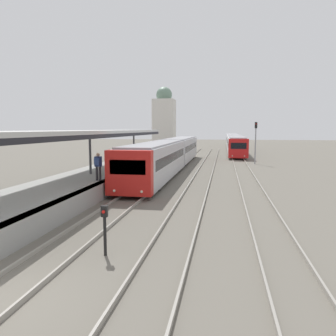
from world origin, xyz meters
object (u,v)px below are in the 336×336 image
Objects in this scene: person_on_platform at (98,164)px; train_near at (171,153)px; train_far at (234,141)px; signal_post_near at (105,225)px; signal_mast_far at (256,138)px.

train_near is (2.09, 14.33, -0.31)m from person_on_platform.
train_far reaches higher than person_on_platform.
person_on_platform is 14.48m from train_near.
signal_post_near is at bearing -86.05° from train_near.
person_on_platform is 0.04× the size of train_far.
signal_mast_far reaches higher than person_on_platform.
signal_mast_far reaches higher than signal_post_near.
train_far is at bearing 93.65° from signal_mast_far.
person_on_platform is 9.51m from signal_post_near.
train_far is at bearing 84.34° from signal_post_near.
train_far is 56.60m from signal_post_near.
train_far is 9.33× the size of signal_mast_far.
person_on_platform is 0.34× the size of signal_mast_far.
signal_post_near is (-5.58, -56.32, -0.59)m from train_far.
train_far is 26.99m from signal_mast_far.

